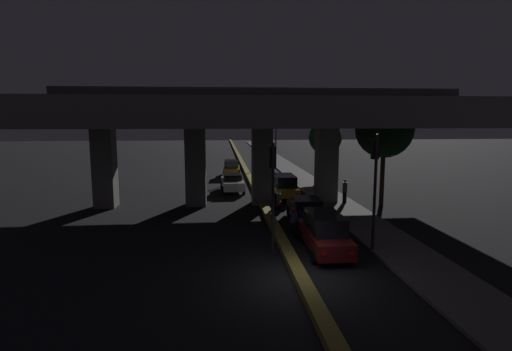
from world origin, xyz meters
name	(u,v)px	position (x,y,z in m)	size (l,w,h in m)	color
ground_plane	(299,279)	(0.00, 0.00, 0.00)	(200.00, 200.00, 0.00)	black
median_divider	(244,167)	(0.00, 35.00, 0.16)	(0.54, 126.00, 0.31)	olive
sidewalk_right	(297,175)	(5.38, 28.00, 0.07)	(2.87, 126.00, 0.15)	#5B5956
elevated_overpass	(260,117)	(-0.17, 13.91, 6.32)	(28.95, 13.47, 8.34)	slate
traffic_light_left_of_median	(273,179)	(-0.67, 2.98, 3.50)	(0.30, 0.49, 5.14)	black
traffic_light_right_of_median	(375,173)	(4.04, 2.97, 3.73)	(0.30, 0.49, 5.50)	black
street_lamp	(274,126)	(4.12, 37.67, 5.15)	(2.06, 0.32, 8.84)	#2D2D30
car_dark_red_lead	(324,232)	(1.79, 3.10, 0.93)	(1.89, 4.76, 1.83)	#591414
car_dark_blue_second	(306,209)	(2.13, 8.58, 0.77)	(2.06, 4.40, 1.49)	#141938
car_taxi_yellow_third	(285,186)	(2.03, 16.09, 0.94)	(1.90, 4.01, 1.79)	gold
car_white_lead_oncoming	(232,182)	(-1.99, 19.03, 0.79)	(2.01, 4.31, 1.49)	silver
car_taxi_yellow_second_oncoming	(232,168)	(-1.77, 28.19, 0.88)	(2.00, 4.43, 1.71)	gold
motorcycle_black_filtering_near	(293,223)	(0.86, 5.93, 0.64)	(0.33, 1.89, 1.51)	black
motorcycle_red_filtering_mid	(279,202)	(0.93, 11.72, 0.59)	(0.33, 1.83, 1.38)	black
motorcycle_blue_filtering_far	(265,184)	(0.78, 19.05, 0.60)	(0.32, 1.85, 1.41)	black
pedestrian_on_sidewalk	(345,191)	(5.95, 13.12, 1.00)	(0.35, 0.35, 1.69)	black
roadside_tree_kerbside_near	(384,129)	(8.41, 12.44, 5.43)	(4.00, 4.00, 7.46)	#2D2116
roadside_tree_kerbside_mid	(325,138)	(7.56, 24.84, 4.24)	(3.31, 3.31, 5.93)	#2D2116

